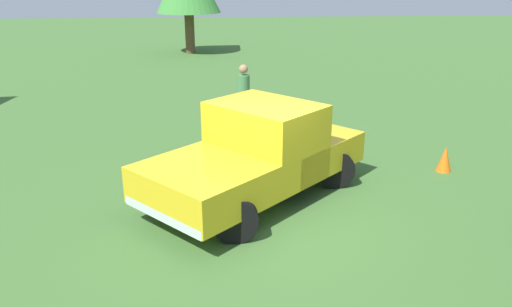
% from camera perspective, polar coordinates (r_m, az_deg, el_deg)
% --- Properties ---
extents(ground_plane, '(80.00, 80.00, 0.00)m').
position_cam_1_polar(ground_plane, '(8.94, 1.29, -6.94)').
color(ground_plane, '#3D662D').
extents(pickup_truck, '(4.59, 4.51, 1.80)m').
position_cam_1_polar(pickup_truck, '(9.28, 0.47, 0.32)').
color(pickup_truck, black).
rests_on(pickup_truck, ground_plane).
extents(person_bystander, '(0.45, 0.45, 1.81)m').
position_cam_1_polar(person_bystander, '(13.18, -1.41, 6.80)').
color(person_bystander, black).
rests_on(person_bystander, ground_plane).
extents(traffic_cone, '(0.32, 0.32, 0.55)m').
position_cam_1_polar(traffic_cone, '(11.44, 20.76, -0.60)').
color(traffic_cone, orange).
rests_on(traffic_cone, ground_plane).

